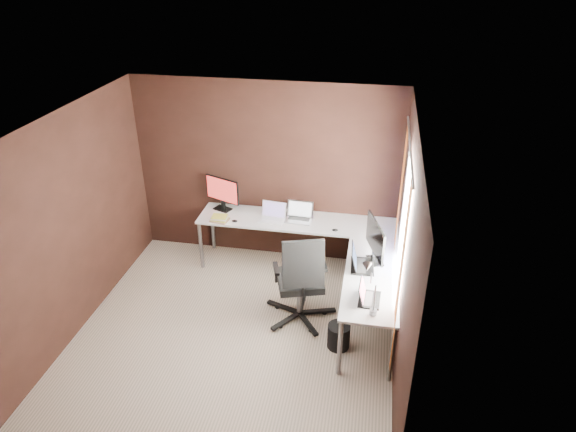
% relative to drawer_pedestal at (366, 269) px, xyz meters
% --- Properties ---
extents(room, '(3.60, 3.60, 2.50)m').
position_rel_drawer_pedestal_xyz_m(room, '(-1.09, -1.08, 0.98)').
color(room, beige).
rests_on(room, ground).
extents(desk, '(2.65, 2.25, 0.73)m').
position_rel_drawer_pedestal_xyz_m(desk, '(-0.59, -0.11, 0.38)').
color(desk, white).
rests_on(desk, ground).
extents(drawer_pedestal, '(0.42, 0.50, 0.60)m').
position_rel_drawer_pedestal_xyz_m(drawer_pedestal, '(0.00, 0.00, 0.00)').
color(drawer_pedestal, white).
rests_on(drawer_pedestal, ground).
extents(monitor_left, '(0.51, 0.25, 0.47)m').
position_rel_drawer_pedestal_xyz_m(monitor_left, '(-2.01, 0.49, 0.69)').
color(monitor_left, black).
rests_on(monitor_left, desk).
extents(monitor_right, '(0.24, 0.61, 0.52)m').
position_rel_drawer_pedestal_xyz_m(monitor_right, '(0.08, -0.47, 0.72)').
color(monitor_right, black).
rests_on(monitor_right, desk).
extents(laptop_white, '(0.36, 0.28, 0.22)m').
position_rel_drawer_pedestal_xyz_m(laptop_white, '(-1.28, 0.32, 0.48)').
color(laptop_white, white).
rests_on(laptop_white, desk).
extents(laptop_silver, '(0.36, 0.27, 0.23)m').
position_rel_drawer_pedestal_xyz_m(laptop_silver, '(-0.93, 0.38, 0.48)').
color(laptop_silver, silver).
rests_on(laptop_silver, desk).
extents(laptop_black_big, '(0.28, 0.38, 0.25)m').
position_rel_drawer_pedestal_xyz_m(laptop_black_big, '(-0.08, -0.61, 0.48)').
color(laptop_black_big, black).
rests_on(laptop_black_big, desk).
extents(laptop_black_small, '(0.24, 0.32, 0.21)m').
position_rel_drawer_pedestal_xyz_m(laptop_black_small, '(0.04, -1.21, 0.48)').
color(laptop_black_small, black).
rests_on(laptop_black_small, desk).
extents(book_stack, '(0.25, 0.21, 0.07)m').
position_rel_drawer_pedestal_xyz_m(book_stack, '(-1.97, 0.15, 0.46)').
color(book_stack, '#997052').
rests_on(book_stack, desk).
extents(mouse_left, '(0.08, 0.05, 0.03)m').
position_rel_drawer_pedestal_xyz_m(mouse_left, '(-1.76, 0.15, 0.45)').
color(mouse_left, black).
rests_on(mouse_left, desk).
extents(mouse_corner, '(0.08, 0.05, 0.03)m').
position_rel_drawer_pedestal_xyz_m(mouse_corner, '(-0.43, 0.15, 0.45)').
color(mouse_corner, black).
rests_on(mouse_corner, desk).
extents(desk_lamp, '(0.18, 0.21, 0.55)m').
position_rel_drawer_pedestal_xyz_m(desk_lamp, '(0.05, -1.37, 0.77)').
color(desk_lamp, slate).
rests_on(desk_lamp, desk).
extents(office_chair, '(0.67, 0.70, 1.19)m').
position_rel_drawer_pedestal_xyz_m(office_chair, '(-0.73, -0.75, 0.05)').
color(office_chair, black).
rests_on(office_chair, ground).
extents(wastebasket, '(0.30, 0.30, 0.29)m').
position_rel_drawer_pedestal_xyz_m(wastebasket, '(-0.23, -1.15, -0.16)').
color(wastebasket, black).
rests_on(wastebasket, ground).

